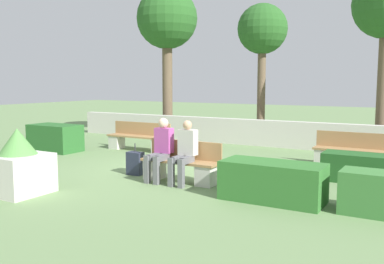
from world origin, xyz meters
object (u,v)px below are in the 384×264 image
(planter_corner_left, at_px, (19,166))
(bench_front, at_px, (181,166))
(suitcase, at_px, (135,163))
(person_seated_woman, at_px, (185,149))
(tree_leftmost, at_px, (167,21))
(person_seated_man, at_px, (161,146))
(bench_right_side, at_px, (356,154))
(tree_center_left, at_px, (262,32))
(bench_left_side, at_px, (138,139))

(planter_corner_left, bearing_deg, bench_front, 47.61)
(bench_front, height_order, suitcase, bench_front)
(person_seated_woman, xyz_separation_m, tree_leftmost, (-5.05, 7.03, 3.81))
(bench_front, distance_m, tree_leftmost, 9.42)
(person_seated_woman, distance_m, tree_leftmost, 9.46)
(bench_front, relative_size, person_seated_man, 1.30)
(bench_front, relative_size, tree_leftmost, 0.30)
(bench_right_side, bearing_deg, tree_leftmost, 155.50)
(suitcase, xyz_separation_m, tree_leftmost, (-3.59, 6.83, 4.27))
(person_seated_man, relative_size, planter_corner_left, 1.08)
(person_seated_woman, distance_m, suitcase, 1.54)
(person_seated_woman, relative_size, suitcase, 1.82)
(person_seated_woman, height_order, suitcase, person_seated_woman)
(person_seated_woman, distance_m, planter_corner_left, 3.27)
(tree_center_left, bearing_deg, person_seated_man, -86.12)
(person_seated_woman, height_order, planter_corner_left, person_seated_woman)
(bench_left_side, height_order, bench_right_side, same)
(bench_right_side, bearing_deg, planter_corner_left, -132.60)
(bench_left_side, bearing_deg, planter_corner_left, -81.63)
(bench_right_side, bearing_deg, bench_left_side, -176.17)
(bench_left_side, bearing_deg, tree_center_left, 55.57)
(bench_front, bearing_deg, person_seated_man, -161.79)
(person_seated_man, distance_m, tree_center_left, 7.90)
(bench_front, height_order, tree_leftmost, tree_leftmost)
(bench_left_side, xyz_separation_m, tree_center_left, (2.44, 4.17, 3.56))
(person_seated_woman, bearing_deg, bench_front, 142.87)
(suitcase, bearing_deg, bench_right_side, 38.34)
(person_seated_man, height_order, suitcase, person_seated_man)
(bench_right_side, distance_m, tree_leftmost, 9.57)
(bench_right_side, height_order, person_seated_man, person_seated_man)
(bench_left_side, distance_m, tree_leftmost, 5.97)
(bench_left_side, distance_m, planter_corner_left, 5.44)
(suitcase, distance_m, tree_leftmost, 8.82)
(tree_center_left, bearing_deg, bench_front, -82.71)
(bench_front, height_order, planter_corner_left, planter_corner_left)
(bench_front, bearing_deg, person_seated_woman, -37.13)
(suitcase, bearing_deg, bench_left_side, 126.04)
(bench_front, relative_size, bench_left_side, 0.83)
(bench_left_side, relative_size, bench_right_side, 1.03)
(tree_leftmost, bearing_deg, bench_front, -54.80)
(bench_left_side, bearing_deg, person_seated_woman, -44.95)
(tree_center_left, bearing_deg, bench_left_side, -120.37)
(person_seated_woman, bearing_deg, person_seated_man, 179.61)
(person_seated_woman, bearing_deg, planter_corner_left, -136.50)
(bench_front, xyz_separation_m, person_seated_woman, (0.19, -0.14, 0.40))
(suitcase, relative_size, tree_center_left, 0.15)
(bench_right_side, bearing_deg, suitcase, -142.56)
(tree_center_left, bearing_deg, suitcase, -92.92)
(tree_leftmost, bearing_deg, person_seated_man, -57.70)
(person_seated_man, relative_size, suitcase, 1.86)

